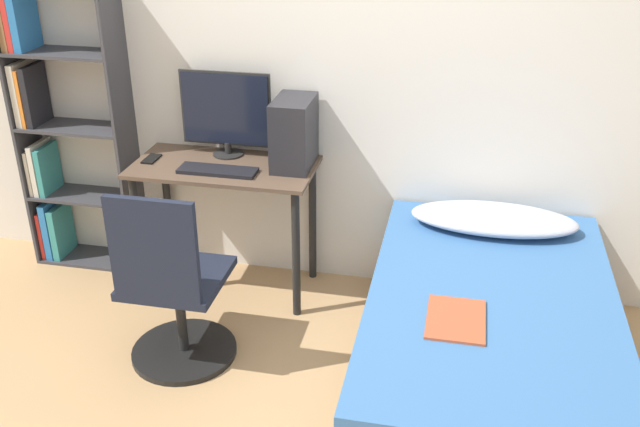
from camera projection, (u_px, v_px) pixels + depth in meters
name	position (u px, v px, depth m)	size (l,w,h in m)	color
ground_plane	(261.00, 423.00, 3.16)	(14.00, 14.00, 0.00)	tan
wall_back	(324.00, 69.00, 3.80)	(8.00, 0.05, 2.50)	silver
desk	(225.00, 189.00, 3.92)	(0.99, 0.51, 0.76)	brown
bookshelf	(56.00, 127.00, 4.12)	(0.65, 0.26, 1.74)	#38383D
office_chair	(174.00, 298.00, 3.40)	(0.53, 0.53, 0.96)	black
bed	(487.00, 346.00, 3.23)	(1.11, 1.83, 0.54)	#4C3D2D
pillow	(494.00, 219.00, 3.66)	(0.85, 0.36, 0.11)	#B2B7C6
magazine	(456.00, 319.00, 2.94)	(0.24, 0.32, 0.01)	#B24C2D
monitor	(226.00, 112.00, 3.89)	(0.51, 0.17, 0.47)	black
keyboard	(218.00, 171.00, 3.77)	(0.42, 0.13, 0.02)	black
pc_tower	(294.00, 133.00, 3.77)	(0.20, 0.32, 0.37)	#232328
phone	(151.00, 159.00, 3.93)	(0.07, 0.14, 0.01)	black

